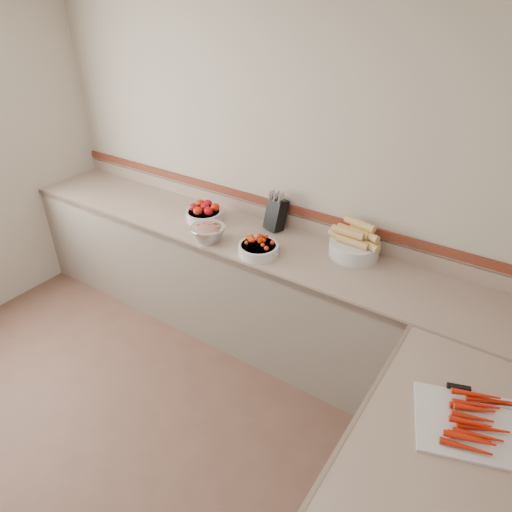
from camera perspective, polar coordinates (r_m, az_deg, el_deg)
The scene contains 9 objects.
ground_plane at distance 3.14m, azimuth -21.55°, elevation -25.22°, with size 4.00×4.00×0.00m, color brown.
back_wall at distance 3.44m, azimuth 1.20°, elevation 10.71°, with size 4.00×4.00×0.00m, color #B0A391.
counter_back at distance 3.60m, azimuth -1.74°, elevation -3.55°, with size 4.00×0.65×1.08m.
knife_block at distance 3.39m, azimuth 2.52°, elevation 5.33°, with size 0.16×0.18×0.31m.
tomato_bowl at distance 3.57m, azimuth -6.52°, elevation 5.37°, with size 0.28×0.28×0.14m.
cherry_tomato_bowl at distance 3.10m, azimuth 0.29°, elevation 1.06°, with size 0.28×0.28×0.15m.
corn_bowl at distance 3.14m, azimuth 12.21°, elevation 1.48°, with size 0.38×0.34×0.25m.
rhubarb_bowl at distance 3.26m, azimuth -5.96°, elevation 3.01°, with size 0.25×0.25×0.14m.
cutting_board at distance 2.24m, azimuth 25.67°, elevation -18.30°, with size 0.57×0.50×0.07m.
Camera 1 is at (1.73, -0.71, 2.52)m, focal length 32.00 mm.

